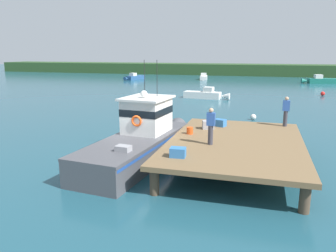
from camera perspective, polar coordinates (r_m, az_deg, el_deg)
name	(u,v)px	position (r m, az deg, el deg)	size (l,w,h in m)	color
ground_plane	(139,156)	(16.92, -5.06, -5.25)	(200.00, 200.00, 0.00)	#1E4C5B
dock	(236,143)	(15.59, 11.58, -2.93)	(6.00, 9.00, 1.20)	#4C3D2D
main_fishing_boat	(142,139)	(16.34, -4.57, -2.22)	(3.37, 9.94, 4.80)	#4C4C51
crate_single_by_cleat	(208,125)	(17.61, 6.95, 0.21)	(0.60, 0.44, 0.44)	#9E9EA3
crate_single_far	(178,152)	(12.87, 1.71, -4.56)	(0.60, 0.44, 0.37)	#3370B2
crate_stack_near_edge	(220,123)	(18.32, 8.96, 0.56)	(0.60, 0.44, 0.39)	#3370B2
bait_bucket	(190,131)	(16.45, 3.78, -0.79)	(0.32, 0.32, 0.34)	#E04C19
deckhand_by_the_boat	(286,111)	(19.09, 19.66, 2.49)	(0.36, 0.22, 1.63)	#383842
deckhand_further_back	(211,125)	(14.53, 7.38, 0.10)	(0.36, 0.22, 1.63)	#383842
moored_boat_far_left	(204,77)	(63.01, 6.17, 8.34)	(1.81, 5.05, 1.26)	silver
moored_boat_near_channel	(134,77)	(63.03, -5.83, 8.35)	(2.62, 5.05, 1.27)	#285184
moored_boat_off_the_point	(205,95)	(37.69, 6.48, 5.42)	(5.24, 1.76, 1.31)	white
moored_boat_far_right	(320,80)	(60.69, 24.80, 7.15)	(5.86, 2.23, 1.46)	#196B5B
mooring_buoy_spare_mooring	(323,94)	(43.99, 25.12, 5.08)	(0.50, 0.50, 0.50)	red
mooring_buoy_inshore	(253,117)	(26.56, 14.49, 1.52)	(0.45, 0.45, 0.45)	silver
far_shoreline	(237,69)	(77.32, 11.81, 9.52)	(120.00, 8.00, 2.40)	#284723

